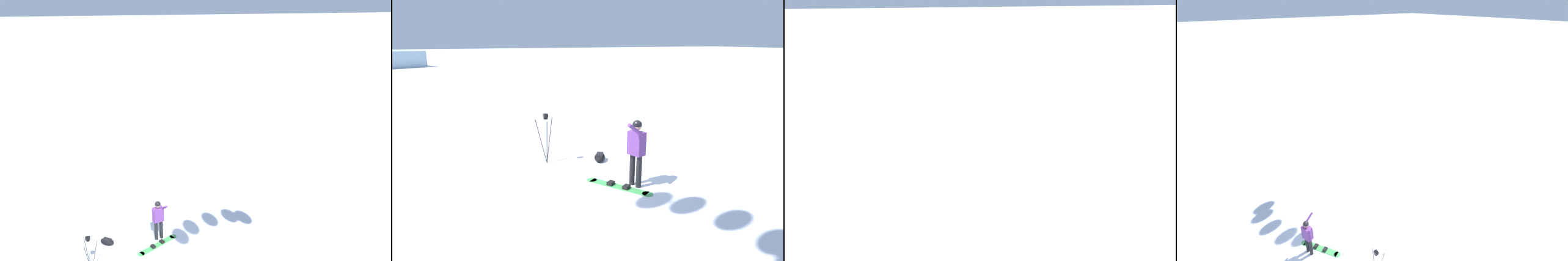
% 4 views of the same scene
% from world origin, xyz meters
% --- Properties ---
extents(ground_plane, '(300.00, 300.00, 0.00)m').
position_xyz_m(ground_plane, '(0.00, 0.00, 0.00)').
color(ground_plane, white).
extents(snowboarder, '(0.64, 0.60, 1.73)m').
position_xyz_m(snowboarder, '(-0.46, 0.73, 1.04)').
color(snowboarder, black).
rests_on(snowboarder, ground_plane).
extents(snowboard, '(1.11, 1.60, 0.10)m').
position_xyz_m(snowboard, '(-0.04, 0.62, 0.02)').
color(snowboard, '#3F994C').
rests_on(snowboard, ground_plane).
extents(camera_tripod, '(0.57, 0.50, 1.51)m').
position_xyz_m(camera_tripod, '(1.03, -1.82, 1.07)').
color(camera_tripod, '#262628').
rests_on(camera_tripod, ground_plane).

